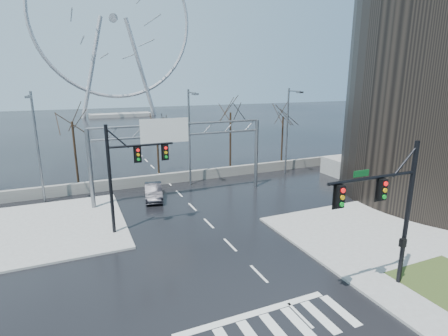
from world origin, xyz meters
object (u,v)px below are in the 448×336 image
ferris_wheel (114,25)px  car (153,191)px  sign_gantry (177,144)px  signal_mast_far (126,168)px  signal_mast_near (391,204)px

ferris_wheel → car: (-7.64, -79.51, -25.40)m
sign_gantry → ferris_wheel: (5.38, 80.04, 20.95)m
signal_mast_far → sign_gantry: signal_mast_far is taller
car → ferris_wheel: bearing=94.9°
signal_mast_near → car: size_ratio=1.80×
ferris_wheel → signal_mast_far: bearing=-97.2°
signal_mast_near → sign_gantry: signal_mast_near is taller
signal_mast_far → ferris_wheel: ferris_wheel is taller
car → signal_mast_far: bearing=-105.9°
signal_mast_near → ferris_wheel: (-0.14, 99.04, 21.26)m
signal_mast_near → car: 21.43m
signal_mast_near → ferris_wheel: bearing=90.1°
signal_mast_near → signal_mast_far: same height
sign_gantry → ferris_wheel: ferris_wheel is taller
ferris_wheel → car: 83.82m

